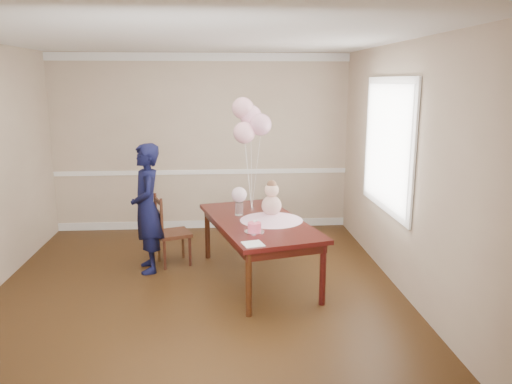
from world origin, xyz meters
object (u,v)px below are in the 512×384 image
object	(u,v)px
dining_table_top	(258,222)
dining_chair_seat	(174,234)
birthday_cake	(254,227)
woman	(147,208)

from	to	relation	value
dining_table_top	dining_chair_seat	bearing A→B (deg)	136.55
dining_chair_seat	dining_table_top	bearing A→B (deg)	-48.54
birthday_cake	dining_chair_seat	world-z (taller)	birthday_cake
dining_chair_seat	woman	bearing A→B (deg)	-164.97
dining_chair_seat	birthday_cake	bearing A→B (deg)	-66.94
birthday_cake	dining_chair_seat	size ratio (longest dim) A/B	0.37
birthday_cake	dining_chair_seat	distance (m)	1.45
dining_table_top	dining_chair_seat	xyz separation A→B (m)	(-1.03, 0.57, -0.29)
dining_table_top	woman	bearing A→B (deg)	149.74
birthday_cake	dining_chair_seat	xyz separation A→B (m)	(-0.95, 1.03, -0.37)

